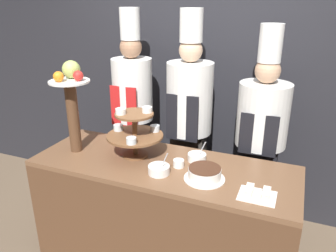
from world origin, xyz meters
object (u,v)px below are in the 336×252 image
cup_white (179,163)px  chef_center_left (189,115)px  chef_center_right (261,134)px  chef_left (133,107)px  fruit_pedestal (72,96)px  cake_square_tray (257,194)px  tiered_stand (135,131)px  serving_bowl_far (197,157)px  cake_round (205,174)px  serving_bowl_near (159,170)px

cup_white → chef_center_left: 0.65m
chef_center_right → chef_left: bearing=180.0°
chef_left → chef_center_left: 0.54m
fruit_pedestal → cake_square_tray: size_ratio=3.14×
tiered_stand → serving_bowl_far: (0.45, 0.09, -0.17)m
cake_round → chef_center_right: 0.76m
cake_round → cup_white: (-0.21, 0.10, -0.01)m
cake_round → cake_square_tray: bearing=-12.3°
fruit_pedestal → cake_square_tray: fruit_pedestal is taller
serving_bowl_near → tiered_stand: bearing=145.8°
cake_round → serving_bowl_near: size_ratio=1.66×
fruit_pedestal → serving_bowl_near: bearing=-8.3°
tiered_stand → chef_left: size_ratio=0.22×
fruit_pedestal → tiered_stand: bearing=9.2°
fruit_pedestal → chef_center_right: 1.49m
tiered_stand → cup_white: tiered_stand is taller
cup_white → fruit_pedestal: bearing=-177.8°
serving_bowl_far → chef_left: (-0.77, 0.49, 0.14)m
fruit_pedestal → serving_bowl_far: (0.91, 0.17, -0.40)m
cake_square_tray → serving_bowl_near: size_ratio=1.35×
tiered_stand → fruit_pedestal: 0.53m
cup_white → chef_left: (-0.68, 0.62, 0.14)m
cake_round → chef_center_right: bearing=70.5°
tiered_stand → serving_bowl_near: size_ratio=2.58×
cake_square_tray → serving_bowl_far: 0.56m
chef_left → cup_white: bearing=-42.4°
cake_round → cup_white: 0.23m
serving_bowl_near → chef_left: 0.97m
tiered_stand → serving_bowl_near: bearing=-34.2°
cake_round → chef_center_left: size_ratio=0.14×
cup_white → cake_square_tray: cup_white is taller
cup_white → chef_left: bearing=137.6°
chef_center_left → tiered_stand: bearing=-110.7°
fruit_pedestal → chef_center_right: size_ratio=0.38×
fruit_pedestal → chef_left: chef_left is taller
cake_square_tray → chef_center_right: (-0.09, 0.79, 0.07)m
serving_bowl_near → chef_center_right: bearing=53.9°
tiered_stand → chef_center_right: (0.82, 0.58, -0.11)m
tiered_stand → chef_left: (-0.32, 0.58, -0.03)m
tiered_stand → chef_center_right: 1.01m
serving_bowl_near → chef_left: (-0.59, 0.76, 0.14)m
tiered_stand → cake_square_tray: tiered_stand is taller
chef_center_right → tiered_stand: bearing=-145.0°
serving_bowl_near → chef_center_right: 0.94m
cup_white → cake_square_tray: size_ratio=0.35×
tiered_stand → fruit_pedestal: size_ratio=0.61×
cup_white → chef_center_left: size_ratio=0.04×
fruit_pedestal → serving_bowl_far: bearing=10.3°
cake_square_tray → serving_bowl_near: (-0.64, 0.03, 0.01)m
cake_square_tray → serving_bowl_far: serving_bowl_far is taller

